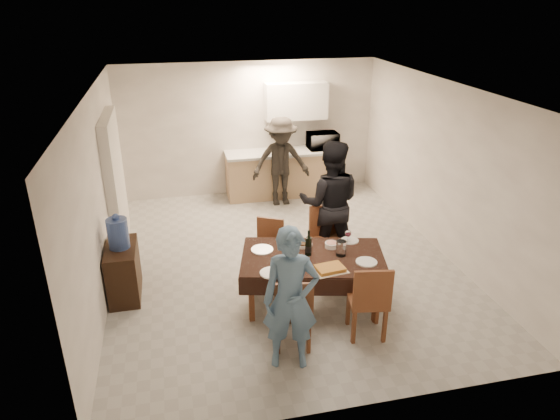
{
  "coord_description": "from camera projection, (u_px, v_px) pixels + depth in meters",
  "views": [
    {
      "loc": [
        -1.5,
        -6.49,
        3.77
      ],
      "look_at": [
        -0.12,
        -0.3,
        0.99
      ],
      "focal_mm": 32.0,
      "sensor_mm": 36.0,
      "label": 1
    }
  ],
  "objects": [
    {
      "name": "mushroom_dish",
      "position": [
        304.0,
        245.0,
        6.55
      ],
      "size": [
        0.21,
        0.21,
        0.04
      ],
      "primitive_type": "cylinder",
      "color": "white",
      "rests_on": "dining_table"
    },
    {
      "name": "plate_near_right",
      "position": [
        366.0,
        262.0,
        6.16
      ],
      "size": [
        0.27,
        0.27,
        0.02
      ],
      "primitive_type": "cylinder",
      "color": "white",
      "rests_on": "dining_table"
    },
    {
      "name": "chair_near_right",
      "position": [
        371.0,
        295.0,
        5.69
      ],
      "size": [
        0.51,
        0.51,
        0.53
      ],
      "rotation": [
        0.0,
        0.0,
        -0.17
      ],
      "color": "brown",
      "rests_on": "floor"
    },
    {
      "name": "wall_back",
      "position": [
        249.0,
        129.0,
        9.77
      ],
      "size": [
        5.0,
        0.02,
        2.6
      ],
      "primitive_type": "cube",
      "color": "white",
      "rests_on": "floor"
    },
    {
      "name": "plate_far_right",
      "position": [
        350.0,
        240.0,
        6.7
      ],
      "size": [
        0.24,
        0.24,
        0.01
      ],
      "primitive_type": "cylinder",
      "color": "white",
      "rests_on": "dining_table"
    },
    {
      "name": "plate_near_left",
      "position": [
        272.0,
        273.0,
        5.92
      ],
      "size": [
        0.28,
        0.28,
        0.02
      ],
      "primitive_type": "cylinder",
      "color": "white",
      "rests_on": "dining_table"
    },
    {
      "name": "wall_front",
      "position": [
        360.0,
        296.0,
        4.41
      ],
      "size": [
        5.0,
        0.02,
        2.6
      ],
      "primitive_type": "cube",
      "color": "white",
      "rests_on": "floor"
    },
    {
      "name": "savoury_tart",
      "position": [
        330.0,
        268.0,
        5.98
      ],
      "size": [
        0.43,
        0.34,
        0.05
      ],
      "primitive_type": "cube",
      "rotation": [
        0.0,
        0.0,
        0.14
      ],
      "color": "#CA853B",
      "rests_on": "dining_table"
    },
    {
      "name": "chair_far_left",
      "position": [
        268.0,
        248.0,
        6.89
      ],
      "size": [
        0.53,
        0.55,
        0.47
      ],
      "rotation": [
        0.0,
        0.0,
        2.65
      ],
      "color": "brown",
      "rests_on": "floor"
    },
    {
      "name": "wine_glass_a",
      "position": [
        275.0,
        265.0,
        5.95
      ],
      "size": [
        0.08,
        0.08,
        0.17
      ],
      "primitive_type": null,
      "color": "white",
      "rests_on": "dining_table"
    },
    {
      "name": "ceiling",
      "position": [
        284.0,
        89.0,
        6.57
      ],
      "size": [
        5.0,
        6.0,
        0.02
      ],
      "primitive_type": "cube",
      "color": "white",
      "rests_on": "wall_back"
    },
    {
      "name": "wall_right",
      "position": [
        443.0,
        169.0,
        7.59
      ],
      "size": [
        0.02,
        6.0,
        2.6
      ],
      "primitive_type": "cube",
      "color": "white",
      "rests_on": "floor"
    },
    {
      "name": "chair_far_right",
      "position": [
        331.0,
        237.0,
        7.03
      ],
      "size": [
        0.48,
        0.48,
        0.53
      ],
      "rotation": [
        0.0,
        0.0,
        3.24
      ],
      "color": "brown",
      "rests_on": "floor"
    },
    {
      "name": "kitchen_worktop",
      "position": [
        282.0,
        152.0,
        9.77
      ],
      "size": [
        2.24,
        0.64,
        0.05
      ],
      "primitive_type": "cube",
      "color": "beige",
      "rests_on": "kitchen_base_cabinet"
    },
    {
      "name": "person_far",
      "position": [
        330.0,
        203.0,
        7.27
      ],
      "size": [
        1.09,
        0.95,
        1.89
      ],
      "primitive_type": "imported",
      "rotation": [
        0.0,
        0.0,
        2.84
      ],
      "color": "black",
      "rests_on": "floor"
    },
    {
      "name": "microwave",
      "position": [
        323.0,
        141.0,
        9.86
      ],
      "size": [
        0.59,
        0.4,
        0.33
      ],
      "primitive_type": "imported",
      "rotation": [
        0.0,
        0.0,
        3.14
      ],
      "color": "silver",
      "rests_on": "kitchen_worktop"
    },
    {
      "name": "floor",
      "position": [
        283.0,
        261.0,
        7.61
      ],
      "size": [
        5.0,
        6.0,
        0.02
      ],
      "primitive_type": "cube",
      "color": "#ADADA8",
      "rests_on": "ground"
    },
    {
      "name": "plate_far_left",
      "position": [
        262.0,
        250.0,
        6.46
      ],
      "size": [
        0.29,
        0.29,
        0.02
      ],
      "primitive_type": "cylinder",
      "color": "white",
      "rests_on": "dining_table"
    },
    {
      "name": "person_kitchen",
      "position": [
        281.0,
        162.0,
        9.36
      ],
      "size": [
        1.09,
        0.63,
        1.69
      ],
      "primitive_type": "imported",
      "color": "black",
      "rests_on": "floor"
    },
    {
      "name": "chair_near_left",
      "position": [
        295.0,
        306.0,
        5.53
      ],
      "size": [
        0.5,
        0.5,
        0.51
      ],
      "rotation": [
        0.0,
        0.0,
        -0.18
      ],
      "color": "brown",
      "rests_on": "floor"
    },
    {
      "name": "water_pitcher",
      "position": [
        341.0,
        248.0,
        6.3
      ],
      "size": [
        0.13,
        0.13,
        0.2
      ],
      "primitive_type": "cylinder",
      "color": "white",
      "rests_on": "dining_table"
    },
    {
      "name": "stub_partition",
      "position": [
        115.0,
        182.0,
        7.78
      ],
      "size": [
        0.15,
        1.4,
        2.1
      ],
      "primitive_type": "cube",
      "color": "silver",
      "rests_on": "floor"
    },
    {
      "name": "salad_bowl",
      "position": [
        331.0,
        245.0,
        6.52
      ],
      "size": [
        0.17,
        0.17,
        0.07
      ],
      "primitive_type": "cylinder",
      "color": "white",
      "rests_on": "dining_table"
    },
    {
      "name": "wine_glass_b",
      "position": [
        348.0,
        237.0,
        6.61
      ],
      "size": [
        0.08,
        0.08,
        0.19
      ],
      "primitive_type": null,
      "color": "white",
      "rests_on": "dining_table"
    },
    {
      "name": "wall_left",
      "position": [
        99.0,
        196.0,
        6.59
      ],
      "size": [
        0.02,
        6.0,
        2.6
      ],
      "primitive_type": "cube",
      "color": "white",
      "rests_on": "floor"
    },
    {
      "name": "wine_bottle",
      "position": [
        308.0,
        243.0,
        6.28
      ],
      "size": [
        0.08,
        0.08,
        0.34
      ],
      "primitive_type": null,
      "color": "black",
      "rests_on": "dining_table"
    },
    {
      "name": "water_jug",
      "position": [
        118.0,
        233.0,
        6.4
      ],
      "size": [
        0.27,
        0.27,
        0.4
      ],
      "primitive_type": "cylinder",
      "color": "#405DA8",
      "rests_on": "console"
    },
    {
      "name": "person_near",
      "position": [
        291.0,
        300.0,
        5.22
      ],
      "size": [
        0.66,
        0.5,
        1.63
      ],
      "primitive_type": "imported",
      "rotation": [
        0.0,
        0.0,
        -0.2
      ],
      "color": "slate",
      "rests_on": "floor"
    },
    {
      "name": "dining_table",
      "position": [
        313.0,
        258.0,
        6.33
      ],
      "size": [
        1.98,
        1.43,
        0.7
      ],
      "rotation": [
        0.0,
        0.0,
        -0.23
      ],
      "color": "black",
      "rests_on": "floor"
    },
    {
      "name": "console",
      "position": [
        124.0,
        271.0,
        6.62
      ],
      "size": [
        0.39,
        0.79,
        0.73
      ],
      "primitive_type": "cube",
      "color": "black",
      "rests_on": "floor"
    },
    {
      "name": "upper_cabinet",
      "position": [
        296.0,
        101.0,
        9.57
      ],
      "size": [
        1.2,
        0.34,
        0.7
      ],
      "primitive_type": "cube",
      "color": "silver",
      "rests_on": "wall_back"
    },
    {
      "name": "kitchen_base_cabinet",
      "position": [
        282.0,
        174.0,
        9.96
      ],
      "size": [
        2.2,
        0.6,
        0.86
      ],
      "primitive_type": "cube",
      "color": "tan",
      "rests_on": "floor"
    },
    {
      "name": "wine_glass_c",
      "position": [
        292.0,
        241.0,
        6.5
      ],
      "size": [
        0.08,
        0.08,
        0.19
      ],
      "primitive_type": null,
      "color": "white",
      "rests_on": "dining_table"
    }
  ]
}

